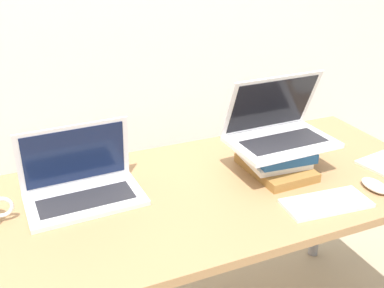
% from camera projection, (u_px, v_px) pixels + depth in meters
% --- Properties ---
extents(desk, '(1.73, 0.76, 0.77)m').
position_uv_depth(desk, '(203.00, 207.00, 1.59)').
color(desk, '#9E754C').
rests_on(desk, ground_plane).
extents(laptop_left, '(0.38, 0.24, 0.24)m').
position_uv_depth(laptop_left, '(82.00, 184.00, 1.49)').
color(laptop_left, silver).
rests_on(laptop_left, desk).
extents(book_stack, '(0.24, 0.28, 0.11)m').
position_uv_depth(book_stack, '(276.00, 157.00, 1.67)').
color(book_stack, olive).
rests_on(book_stack, desk).
extents(laptop_on_books, '(0.38, 0.26, 0.25)m').
position_uv_depth(laptop_on_books, '(278.00, 129.00, 1.63)').
color(laptop_on_books, silver).
rests_on(laptop_on_books, book_stack).
extents(wireless_keyboard, '(0.30, 0.15, 0.01)m').
position_uv_depth(wireless_keyboard, '(326.00, 203.00, 1.46)').
color(wireless_keyboard, white).
rests_on(wireless_keyboard, desk).
extents(mouse, '(0.06, 0.11, 0.03)m').
position_uv_depth(mouse, '(375.00, 186.00, 1.55)').
color(mouse, white).
rests_on(mouse, desk).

